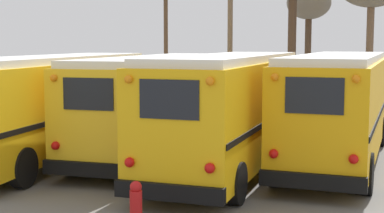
{
  "coord_description": "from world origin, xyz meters",
  "views": [
    {
      "loc": [
        5.36,
        -17.03,
        3.67
      ],
      "look_at": [
        0.0,
        0.14,
        1.68
      ],
      "focal_mm": 55.0,
      "sensor_mm": 36.0,
      "label": 1
    }
  ],
  "objects": [
    {
      "name": "ground_plane",
      "position": [
        0.0,
        0.0,
        0.0
      ],
      "size": [
        160.0,
        160.0,
        0.0
      ],
      "primitive_type": "plane",
      "color": "#66635E"
    },
    {
      "name": "school_bus_0",
      "position": [
        -4.33,
        -0.62,
        1.76
      ],
      "size": [
        3.01,
        10.73,
        3.22
      ],
      "color": "yellow",
      "rests_on": "ground"
    },
    {
      "name": "school_bus_1",
      "position": [
        -1.44,
        1.0,
        1.72
      ],
      "size": [
        2.71,
        10.35,
        3.18
      ],
      "color": "yellow",
      "rests_on": "ground"
    },
    {
      "name": "school_bus_2",
      "position": [
        1.44,
        -0.89,
        1.79
      ],
      "size": [
        2.75,
        9.73,
        3.3
      ],
      "color": "#EAAA0F",
      "rests_on": "ground"
    },
    {
      "name": "school_bus_3",
      "position": [
        4.33,
        1.01,
        1.79
      ],
      "size": [
        2.91,
        9.95,
        3.29
      ],
      "color": "#E5A00C",
      "rests_on": "ground"
    },
    {
      "name": "utility_pole",
      "position": [
        -1.48,
        11.15,
        3.96
      ],
      "size": [
        1.8,
        0.25,
        7.54
      ],
      "color": "brown",
      "rests_on": "ground"
    },
    {
      "name": "bare_tree_1",
      "position": [
        1.37,
        19.68,
        5.83
      ],
      "size": [
        2.69,
        2.69,
        7.02
      ],
      "color": "#473323",
      "rests_on": "ground"
    },
    {
      "name": "fire_hydrant",
      "position": [
        1.08,
        -6.91,
        0.52
      ],
      "size": [
        0.24,
        0.24,
        1.03
      ],
      "color": "#B21414",
      "rests_on": "ground"
    }
  ]
}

